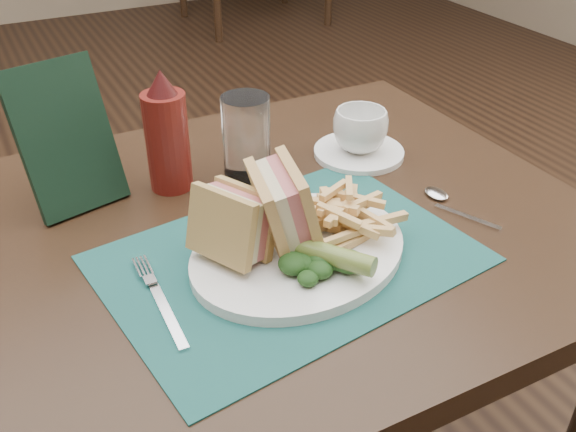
{
  "coord_description": "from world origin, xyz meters",
  "views": [
    {
      "loc": [
        -0.33,
        -1.19,
        1.25
      ],
      "look_at": [
        -0.01,
        -0.57,
        0.8
      ],
      "focal_mm": 40.0,
      "sensor_mm": 36.0,
      "label": 1
    }
  ],
  "objects_px": {
    "saucer": "(359,152)",
    "ketchup_bottle": "(166,131)",
    "sandwich_half_a": "(221,231)",
    "table_main": "(274,400)",
    "check_presenter": "(66,138)",
    "plate": "(299,252)",
    "drinking_glass": "(246,137)",
    "coffee_cup": "(360,130)",
    "placemat": "(288,258)",
    "sandwich_half_b": "(268,208)"
  },
  "relations": [
    {
      "from": "plate",
      "to": "check_presenter",
      "type": "xyz_separation_m",
      "value": [
        -0.22,
        0.27,
        0.09
      ]
    },
    {
      "from": "plate",
      "to": "sandwich_half_a",
      "type": "relative_size",
      "value": 3.18
    },
    {
      "from": "saucer",
      "to": "coffee_cup",
      "type": "bearing_deg",
      "value": 0.0
    },
    {
      "from": "coffee_cup",
      "to": "drinking_glass",
      "type": "distance_m",
      "value": 0.19
    },
    {
      "from": "sandwich_half_a",
      "to": "coffee_cup",
      "type": "xyz_separation_m",
      "value": [
        0.32,
        0.19,
        -0.02
      ]
    },
    {
      "from": "table_main",
      "to": "ketchup_bottle",
      "type": "bearing_deg",
      "value": 121.56
    },
    {
      "from": "drinking_glass",
      "to": "sandwich_half_a",
      "type": "bearing_deg",
      "value": -121.04
    },
    {
      "from": "drinking_glass",
      "to": "sandwich_half_b",
      "type": "bearing_deg",
      "value": -107.21
    },
    {
      "from": "check_presenter",
      "to": "plate",
      "type": "bearing_deg",
      "value": -64.82
    },
    {
      "from": "sandwich_half_a",
      "to": "ketchup_bottle",
      "type": "bearing_deg",
      "value": 59.54
    },
    {
      "from": "placemat",
      "to": "plate",
      "type": "distance_m",
      "value": 0.02
    },
    {
      "from": "saucer",
      "to": "placemat",
      "type": "bearing_deg",
      "value": -139.48
    },
    {
      "from": "plate",
      "to": "sandwich_half_b",
      "type": "bearing_deg",
      "value": 128.89
    },
    {
      "from": "sandwich_half_a",
      "to": "plate",
      "type": "bearing_deg",
      "value": -34.86
    },
    {
      "from": "saucer",
      "to": "coffee_cup",
      "type": "distance_m",
      "value": 0.04
    },
    {
      "from": "coffee_cup",
      "to": "ketchup_bottle",
      "type": "xyz_separation_m",
      "value": [
        -0.31,
        0.04,
        0.05
      ]
    },
    {
      "from": "sandwich_half_b",
      "to": "ketchup_bottle",
      "type": "distance_m",
      "value": 0.24
    },
    {
      "from": "drinking_glass",
      "to": "coffee_cup",
      "type": "bearing_deg",
      "value": -7.62
    },
    {
      "from": "check_presenter",
      "to": "drinking_glass",
      "type": "bearing_deg",
      "value": -22.86
    },
    {
      "from": "table_main",
      "to": "check_presenter",
      "type": "bearing_deg",
      "value": 143.28
    },
    {
      "from": "sandwich_half_b",
      "to": "saucer",
      "type": "bearing_deg",
      "value": 47.72
    },
    {
      "from": "drinking_glass",
      "to": "ketchup_bottle",
      "type": "relative_size",
      "value": 0.7
    },
    {
      "from": "plate",
      "to": "sandwich_half_a",
      "type": "height_order",
      "value": "sandwich_half_a"
    },
    {
      "from": "placemat",
      "to": "coffee_cup",
      "type": "bearing_deg",
      "value": 40.52
    },
    {
      "from": "placemat",
      "to": "coffee_cup",
      "type": "distance_m",
      "value": 0.32
    },
    {
      "from": "saucer",
      "to": "drinking_glass",
      "type": "relative_size",
      "value": 1.15
    },
    {
      "from": "placemat",
      "to": "sandwich_half_a",
      "type": "xyz_separation_m",
      "value": [
        -0.09,
        0.01,
        0.06
      ]
    },
    {
      "from": "saucer",
      "to": "check_presenter",
      "type": "distance_m",
      "value": 0.46
    },
    {
      "from": "sandwich_half_a",
      "to": "saucer",
      "type": "bearing_deg",
      "value": 3.74
    },
    {
      "from": "plate",
      "to": "coffee_cup",
      "type": "distance_m",
      "value": 0.31
    },
    {
      "from": "table_main",
      "to": "check_presenter",
      "type": "relative_size",
      "value": 4.22
    },
    {
      "from": "check_presenter",
      "to": "table_main",
      "type": "bearing_deg",
      "value": -50.85
    },
    {
      "from": "table_main",
      "to": "saucer",
      "type": "bearing_deg",
      "value": 26.47
    },
    {
      "from": "table_main",
      "to": "drinking_glass",
      "type": "height_order",
      "value": "drinking_glass"
    },
    {
      "from": "table_main",
      "to": "sandwich_half_b",
      "type": "bearing_deg",
      "value": -117.8
    },
    {
      "from": "sandwich_half_a",
      "to": "ketchup_bottle",
      "type": "height_order",
      "value": "ketchup_bottle"
    },
    {
      "from": "coffee_cup",
      "to": "drinking_glass",
      "type": "bearing_deg",
      "value": 172.38
    },
    {
      "from": "sandwich_half_a",
      "to": "ketchup_bottle",
      "type": "xyz_separation_m",
      "value": [
        0.01,
        0.24,
        0.03
      ]
    },
    {
      "from": "sandwich_half_a",
      "to": "coffee_cup",
      "type": "relative_size",
      "value": 1.05
    },
    {
      "from": "sandwich_half_a",
      "to": "sandwich_half_b",
      "type": "xyz_separation_m",
      "value": [
        0.07,
        0.01,
        0.01
      ]
    },
    {
      "from": "plate",
      "to": "table_main",
      "type": "bearing_deg",
      "value": 69.83
    },
    {
      "from": "sandwich_half_a",
      "to": "sandwich_half_b",
      "type": "bearing_deg",
      "value": -19.01
    },
    {
      "from": "plate",
      "to": "coffee_cup",
      "type": "height_order",
      "value": "coffee_cup"
    },
    {
      "from": "table_main",
      "to": "ketchup_bottle",
      "type": "height_order",
      "value": "ketchup_bottle"
    },
    {
      "from": "ketchup_bottle",
      "to": "saucer",
      "type": "bearing_deg",
      "value": -8.24
    },
    {
      "from": "table_main",
      "to": "placemat",
      "type": "distance_m",
      "value": 0.39
    },
    {
      "from": "saucer",
      "to": "ketchup_bottle",
      "type": "bearing_deg",
      "value": 171.76
    },
    {
      "from": "sandwich_half_b",
      "to": "ketchup_bottle",
      "type": "xyz_separation_m",
      "value": [
        -0.05,
        0.23,
        0.02
      ]
    },
    {
      "from": "placemat",
      "to": "sandwich_half_b",
      "type": "bearing_deg",
      "value": 132.95
    },
    {
      "from": "plate",
      "to": "sandwich_half_a",
      "type": "xyz_separation_m",
      "value": [
        -0.1,
        0.01,
        0.06
      ]
    }
  ]
}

